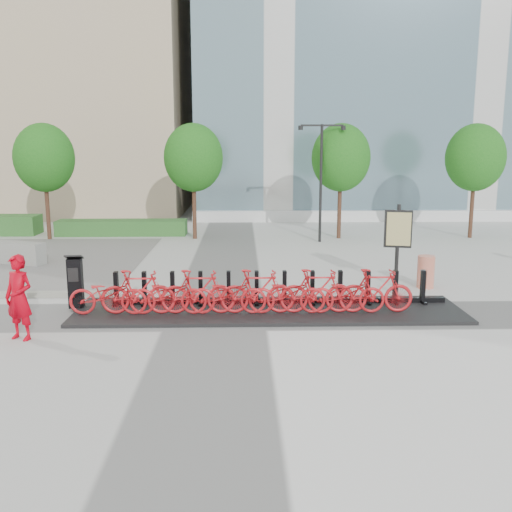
{
  "coord_description": "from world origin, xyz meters",
  "views": [
    {
      "loc": [
        0.64,
        -13.41,
        4.06
      ],
      "look_at": [
        1.0,
        1.5,
        1.2
      ],
      "focal_mm": 40.0,
      "sensor_mm": 36.0,
      "label": 1
    }
  ],
  "objects_px": {
    "worker_red": "(19,298)",
    "jersey_barrier": "(18,253)",
    "bike_0": "(108,294)",
    "map_sign": "(398,232)",
    "construction_barrel": "(426,272)",
    "kiosk": "(75,282)"
  },
  "relations": [
    {
      "from": "worker_red",
      "to": "map_sign",
      "type": "distance_m",
      "value": 10.36
    },
    {
      "from": "map_sign",
      "to": "construction_barrel",
      "type": "bearing_deg",
      "value": -1.0
    },
    {
      "from": "map_sign",
      "to": "jersey_barrier",
      "type": "bearing_deg",
      "value": 177.38
    },
    {
      "from": "jersey_barrier",
      "to": "map_sign",
      "type": "relative_size",
      "value": 0.82
    },
    {
      "from": "kiosk",
      "to": "jersey_barrier",
      "type": "height_order",
      "value": "kiosk"
    },
    {
      "from": "jersey_barrier",
      "to": "kiosk",
      "type": "bearing_deg",
      "value": -36.73
    },
    {
      "from": "construction_barrel",
      "to": "map_sign",
      "type": "distance_m",
      "value": 1.41
    },
    {
      "from": "jersey_barrier",
      "to": "map_sign",
      "type": "bearing_deg",
      "value": 5.08
    },
    {
      "from": "bike_0",
      "to": "kiosk",
      "type": "relative_size",
      "value": 1.36
    },
    {
      "from": "kiosk",
      "to": "jersey_barrier",
      "type": "relative_size",
      "value": 0.69
    },
    {
      "from": "kiosk",
      "to": "construction_barrel",
      "type": "distance_m",
      "value": 9.79
    },
    {
      "from": "kiosk",
      "to": "map_sign",
      "type": "bearing_deg",
      "value": 9.95
    },
    {
      "from": "bike_0",
      "to": "construction_barrel",
      "type": "bearing_deg",
      "value": -72.11
    },
    {
      "from": "kiosk",
      "to": "construction_barrel",
      "type": "height_order",
      "value": "kiosk"
    },
    {
      "from": "bike_0",
      "to": "kiosk",
      "type": "xyz_separation_m",
      "value": [
        -0.95,
        0.65,
        0.17
      ]
    },
    {
      "from": "worker_red",
      "to": "map_sign",
      "type": "height_order",
      "value": "map_sign"
    },
    {
      "from": "worker_red",
      "to": "construction_barrel",
      "type": "distance_m",
      "value": 11.0
    },
    {
      "from": "worker_red",
      "to": "construction_barrel",
      "type": "height_order",
      "value": "worker_red"
    },
    {
      "from": "bike_0",
      "to": "worker_red",
      "type": "height_order",
      "value": "worker_red"
    },
    {
      "from": "worker_red",
      "to": "jersey_barrier",
      "type": "distance_m",
      "value": 8.75
    },
    {
      "from": "worker_red",
      "to": "map_sign",
      "type": "relative_size",
      "value": 0.76
    },
    {
      "from": "bike_0",
      "to": "map_sign",
      "type": "xyz_separation_m",
      "value": [
        7.78,
        2.99,
        1.04
      ]
    }
  ]
}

